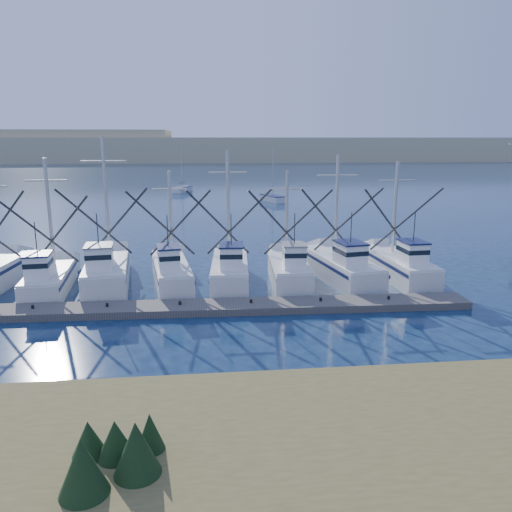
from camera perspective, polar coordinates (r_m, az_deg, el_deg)
The scene contains 7 objects.
ground at distance 23.52m, azimuth 9.34°, elevation -10.69°, with size 500.00×500.00×0.00m, color #0D1D3A.
shore_bank at distance 13.90m, azimuth -14.52°, elevation -25.84°, with size 40.00×10.00×1.60m, color #4C422D.
floating_dock at distance 28.40m, azimuth -6.64°, elevation -5.89°, with size 31.09×2.07×0.41m, color #5A5551.
dune_ridge at distance 230.80m, azimuth -4.74°, elevation 12.09°, with size 360.00×60.00×10.00m, color tan.
trawler_fleet at distance 32.98m, azimuth -6.23°, elevation -1.75°, with size 30.09×8.88×9.67m.
sailboat_near at distance 77.69m, azimuth 1.94°, elevation 6.60°, with size 3.65×5.47×8.10m.
sailboat_far at distance 92.62m, azimuth -8.43°, elevation 7.54°, with size 3.63×5.85×8.10m.
Camera 1 is at (-5.99, -20.68, 9.47)m, focal length 35.00 mm.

